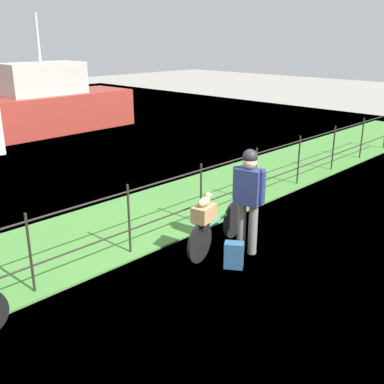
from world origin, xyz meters
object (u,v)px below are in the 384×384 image
object	(u,v)px
cyclist_person	(249,192)
moored_boat_near	(45,106)
backpack_on_paving	(234,255)
terrier_dog	(205,201)
bicycle_main	(217,230)
wooden_crate	(204,213)

from	to	relation	value
cyclist_person	moored_boat_near	xyz separation A→B (m)	(2.69, 11.03, -0.10)
backpack_on_paving	moored_boat_near	world-z (taller)	moored_boat_near
terrier_dog	bicycle_main	bearing A→B (deg)	11.40
backpack_on_paving	moored_boat_near	size ratio (longest dim) A/B	0.06
cyclist_person	backpack_on_paving	xyz separation A→B (m)	(-0.54, -0.18, -0.80)
cyclist_person	moored_boat_near	world-z (taller)	moored_boat_near
wooden_crate	backpack_on_paving	size ratio (longest dim) A/B	0.95
terrier_dog	moored_boat_near	bearing A→B (deg)	72.79
bicycle_main	cyclist_person	distance (m)	0.82
bicycle_main	backpack_on_paving	world-z (taller)	bicycle_main
cyclist_person	moored_boat_near	size ratio (longest dim) A/B	0.26
bicycle_main	terrier_dog	world-z (taller)	terrier_dog
terrier_dog	backpack_on_paving	xyz separation A→B (m)	(0.08, -0.52, -0.75)
backpack_on_paving	moored_boat_near	distance (m)	11.69
bicycle_main	wooden_crate	xyz separation A→B (m)	(-0.39, -0.08, 0.42)
bicycle_main	wooden_crate	world-z (taller)	wooden_crate
wooden_crate	backpack_on_paving	world-z (taller)	wooden_crate
backpack_on_paving	moored_boat_near	xyz separation A→B (m)	(3.23, 11.21, 0.71)
bicycle_main	moored_boat_near	bearing A→B (deg)	74.50
moored_boat_near	terrier_dog	bearing A→B (deg)	-107.21
wooden_crate	backpack_on_paving	bearing A→B (deg)	-78.50
backpack_on_paving	moored_boat_near	bearing A→B (deg)	130.75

